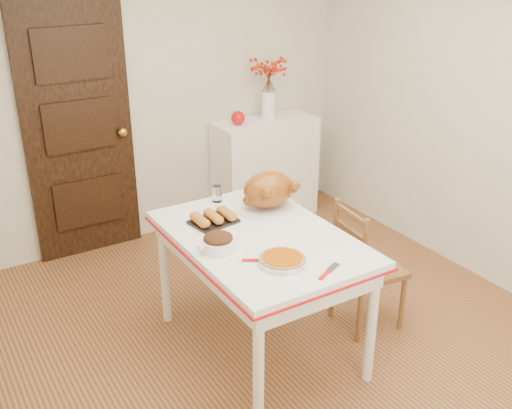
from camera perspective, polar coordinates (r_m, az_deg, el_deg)
floor at (r=4.05m, az=3.33°, el=-12.93°), size 3.50×4.00×0.00m
wall_back at (r=5.14m, az=-9.32°, el=10.37°), size 3.50×0.00×2.50m
wall_right at (r=4.65m, az=21.92°, el=7.52°), size 0.00×4.00×2.50m
door_back at (r=4.96m, az=-16.51°, el=6.55°), size 0.85×0.06×2.06m
sideboard at (r=5.59m, az=0.86°, el=3.40°), size 0.94×0.42×0.94m
kitchen_table at (r=3.77m, az=0.40°, el=-8.45°), size 0.93×1.36×0.81m
chair_oak at (r=4.06m, az=10.73°, el=-5.73°), size 0.44×0.44×0.89m
berry_vase at (r=5.39m, az=1.20°, el=10.80°), size 0.27×0.27×0.53m
apple at (r=5.28m, az=-1.73°, el=8.25°), size 0.12×0.12×0.12m
turkey_platter at (r=3.85m, az=1.20°, el=1.25°), size 0.44×0.38×0.26m
pumpkin_pie at (r=3.25m, az=2.53°, el=-5.22°), size 0.27×0.27×0.05m
stuffing_dish at (r=3.39m, az=-3.61°, el=-3.57°), size 0.30×0.27×0.10m
rolls_tray at (r=3.71m, az=-4.09°, el=-1.25°), size 0.30×0.25×0.07m
pie_server at (r=3.21m, az=6.97°, el=-6.29°), size 0.21×0.14×0.01m
carving_knife at (r=3.28m, az=0.78°, el=-5.34°), size 0.23×0.18×0.01m
drinking_glass at (r=4.01m, az=-3.74°, el=1.03°), size 0.08×0.08×0.11m
shaker_pair at (r=4.12m, az=-0.34°, el=1.61°), size 0.10×0.05×0.10m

